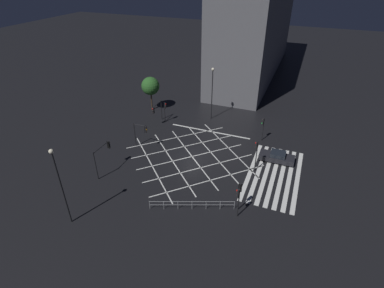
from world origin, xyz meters
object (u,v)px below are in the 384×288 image
(traffic_light_sw_main, at_px, (240,191))
(waiting_car, at_px, (277,157))
(traffic_light_median_north, at_px, (141,131))
(traffic_light_sw_cross, at_px, (238,197))
(traffic_light_se_cross, at_px, (263,125))
(traffic_light_ne_main, at_px, (156,109))
(street_lamp_west, at_px, (212,86))
(street_tree_near, at_px, (150,86))
(street_lamp_east, at_px, (59,178))
(traffic_light_ne_cross, at_px, (165,108))
(traffic_light_nw_main, at_px, (103,152))
(traffic_light_median_south, at_px, (256,150))

(traffic_light_sw_main, height_order, waiting_car, traffic_light_sw_main)
(traffic_light_median_north, xyz_separation_m, traffic_light_sw_cross, (-7.84, -15.07, -0.12))
(traffic_light_se_cross, bearing_deg, traffic_light_ne_main, 3.29)
(street_lamp_west, relative_size, street_tree_near, 1.46)
(traffic_light_ne_main, distance_m, street_tree_near, 5.65)
(traffic_light_median_north, height_order, street_lamp_east, street_lamp_east)
(traffic_light_ne_cross, xyz_separation_m, waiting_car, (-4.59, -17.84, -1.72))
(traffic_light_ne_main, distance_m, traffic_light_sw_main, 21.45)
(traffic_light_nw_main, bearing_deg, traffic_light_se_cross, -48.15)
(traffic_light_ne_main, xyz_separation_m, traffic_light_median_north, (-6.99, -1.39, 0.13))
(traffic_light_sw_main, xyz_separation_m, traffic_light_sw_cross, (-1.00, -0.07, 0.06))
(street_lamp_east, distance_m, street_lamp_west, 26.83)
(traffic_light_median_south, height_order, traffic_light_median_north, traffic_light_median_south)
(traffic_light_sw_main, relative_size, street_tree_near, 0.59)
(traffic_light_se_cross, distance_m, street_lamp_west, 10.00)
(street_tree_near, bearing_deg, street_lamp_east, -169.16)
(traffic_light_median_north, xyz_separation_m, street_tree_near, (11.29, 4.61, 1.63))
(traffic_light_median_south, distance_m, traffic_light_se_cross, 7.55)
(traffic_light_se_cross, distance_m, street_tree_near, 19.58)
(traffic_light_median_south, height_order, traffic_light_sw_cross, traffic_light_median_south)
(traffic_light_se_cross, height_order, street_tree_near, street_tree_near)
(street_lamp_east, bearing_deg, traffic_light_nw_main, 11.77)
(street_tree_near, bearing_deg, traffic_light_se_cross, -100.00)
(traffic_light_ne_cross, distance_m, waiting_car, 18.50)
(traffic_light_se_cross, bearing_deg, traffic_light_median_north, 28.44)
(traffic_light_se_cross, distance_m, traffic_light_sw_cross, 15.75)
(traffic_light_sw_cross, distance_m, street_lamp_west, 21.83)
(traffic_light_ne_main, height_order, waiting_car, traffic_light_ne_main)
(traffic_light_ne_main, bearing_deg, traffic_light_ne_cross, 137.49)
(traffic_light_ne_cross, distance_m, traffic_light_ne_main, 1.40)
(traffic_light_median_south, bearing_deg, street_lamp_west, -50.76)
(traffic_light_median_north, bearing_deg, waiting_car, 11.13)
(traffic_light_median_south, xyz_separation_m, waiting_car, (3.03, -2.26, -2.27))
(traffic_light_ne_main, bearing_deg, street_tree_near, -143.24)
(traffic_light_ne_main, bearing_deg, traffic_light_se_cross, 93.29)
(traffic_light_sw_main, height_order, traffic_light_se_cross, traffic_light_se_cross)
(traffic_light_sw_main, relative_size, traffic_light_sw_cross, 0.98)
(traffic_light_median_north, relative_size, street_tree_near, 0.62)
(traffic_light_ne_main, height_order, traffic_light_nw_main, traffic_light_nw_main)
(traffic_light_ne_cross, distance_m, traffic_light_median_south, 17.36)
(street_tree_near, distance_m, waiting_car, 23.64)
(traffic_light_ne_main, relative_size, traffic_light_se_cross, 0.96)
(traffic_light_median_north, bearing_deg, street_lamp_east, -88.68)
(traffic_light_sw_main, height_order, street_lamp_west, street_lamp_west)
(traffic_light_ne_main, distance_m, traffic_light_median_south, 17.80)
(traffic_light_median_south, relative_size, traffic_light_median_north, 1.15)
(traffic_light_sw_main, xyz_separation_m, traffic_light_se_cross, (14.75, 0.40, 0.07))
(traffic_light_median_south, height_order, waiting_car, traffic_light_median_south)
(traffic_light_median_north, height_order, street_lamp_west, street_lamp_west)
(traffic_light_median_south, xyz_separation_m, traffic_light_se_cross, (7.52, 0.53, -0.42))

